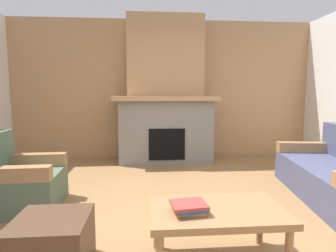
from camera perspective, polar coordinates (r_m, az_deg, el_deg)
name	(u,v)px	position (r m, az deg, el deg)	size (l,w,h in m)	color
ground	(184,222)	(2.95, 3.34, -19.04)	(9.00, 9.00, 0.00)	olive
wall_back_wood_panel	(164,90)	(5.64, -0.83, 7.38)	(6.00, 0.12, 2.70)	tan
fireplace	(165,100)	(5.27, -0.55, 5.41)	(1.90, 0.82, 2.70)	gray
armchair	(20,182)	(3.58, -27.94, -10.12)	(0.79, 0.79, 0.85)	#4C604C
coffee_table	(217,215)	(2.22, 9.93, -17.49)	(1.00, 0.60, 0.43)	#997047
ottoman	(52,245)	(2.33, -22.59, -21.48)	(0.52, 0.52, 0.40)	#4C3323
book_stack_near_edge	(190,207)	(2.09, 4.45, -16.12)	(0.27, 0.26, 0.07)	gold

